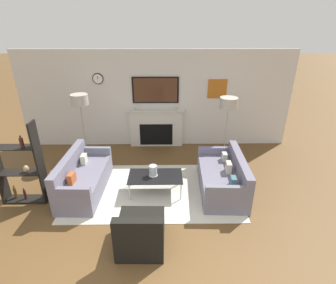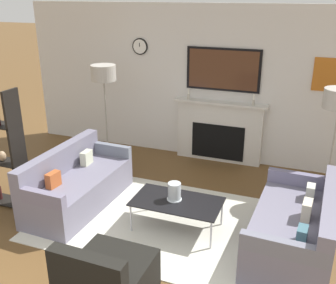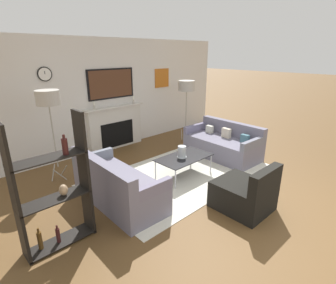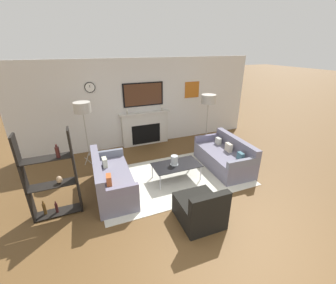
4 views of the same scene
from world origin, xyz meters
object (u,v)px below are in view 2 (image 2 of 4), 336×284
Objects in this scene: couch_left at (77,186)px; hurricane_candle at (175,192)px; couch_right at (296,229)px; floor_lamp_left at (103,74)px; coffee_table at (177,203)px; armchair at (107,282)px.

couch_left is 1.51m from hurricane_candle.
floor_lamp_left is (-3.32, 1.52, 1.29)m from couch_right.
coffee_table is at bearing -40.29° from floor_lamp_left.
armchair is (1.34, -1.55, -0.04)m from couch_left.
floor_lamp_left is (-1.84, 1.57, 1.08)m from hurricane_candle.
armchair is at bearing -49.09° from couch_left.
coffee_table is 4.86× the size of hurricane_candle.
couch_right is 1.01× the size of floor_lamp_left.
armchair is 0.75× the size of coffee_table.
coffee_table is at bearing 82.66° from armchair.
floor_lamp_left is at bearing 139.71° from coffee_table.
coffee_table is at bearing -177.15° from couch_right.
coffee_table is (0.19, 1.48, 0.11)m from armchair.
couch_right is 1.50m from hurricane_candle.
couch_left is 1.02× the size of floor_lamp_left.
hurricane_candle is (1.49, -0.05, 0.20)m from couch_left.
couch_left is at bearing 130.91° from armchair.
couch_right is (2.98, -0.00, -0.01)m from couch_left.
hurricane_candle is (-0.04, 0.02, 0.13)m from coffee_table.
floor_lamp_left reaches higher than couch_right.
couch_right is at bearing -24.57° from floor_lamp_left.
couch_left is at bearing -77.27° from floor_lamp_left.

